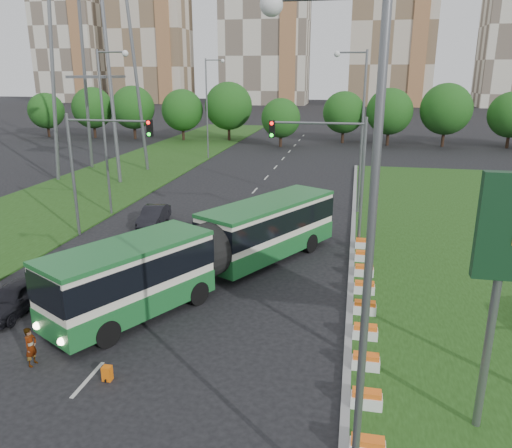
% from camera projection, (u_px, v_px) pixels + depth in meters
% --- Properties ---
extents(ground, '(360.00, 360.00, 0.00)m').
position_uv_depth(ground, '(215.00, 311.00, 22.83)').
color(ground, black).
rests_on(ground, ground).
extents(grass_median, '(14.00, 60.00, 0.15)m').
position_uv_depth(grass_median, '(478.00, 266.00, 27.87)').
color(grass_median, '#1E3E11').
rests_on(grass_median, ground).
extents(median_kerb, '(0.30, 60.00, 0.18)m').
position_uv_depth(median_kerb, '(352.00, 257.00, 29.17)').
color(median_kerb, gray).
rests_on(median_kerb, ground).
extents(left_verge, '(12.00, 110.00, 0.10)m').
position_uv_depth(left_verge, '(109.00, 181.00, 49.63)').
color(left_verge, '#1E3E11').
rests_on(left_verge, ground).
extents(lane_markings, '(0.20, 100.00, 0.01)m').
position_uv_depth(lane_markings, '(245.00, 201.00, 42.14)').
color(lane_markings, '#B9B8B1').
rests_on(lane_markings, ground).
extents(flower_planters, '(1.10, 18.10, 0.60)m').
position_uv_depth(flower_planters, '(365.00, 307.00, 22.19)').
color(flower_planters, white).
rests_on(flower_planters, grass_median).
extents(traffic_mast_median, '(5.76, 0.32, 8.00)m').
position_uv_depth(traffic_mast_median, '(336.00, 162.00, 29.74)').
color(traffic_mast_median, slate).
rests_on(traffic_mast_median, ground).
extents(traffic_mast_left, '(5.76, 0.32, 8.00)m').
position_uv_depth(traffic_mast_left, '(94.00, 156.00, 31.64)').
color(traffic_mast_left, slate).
rests_on(traffic_mast_left, ground).
extents(street_lamps, '(36.00, 60.00, 12.00)m').
position_uv_depth(street_lamps, '(210.00, 147.00, 31.01)').
color(street_lamps, slate).
rests_on(street_lamps, ground).
extents(tree_line, '(120.00, 8.00, 9.00)m').
position_uv_depth(tree_line, '(387.00, 115.00, 71.20)').
color(tree_line, '#154913').
rests_on(tree_line, ground).
extents(apartment_tower_west, '(26.00, 15.00, 48.00)m').
position_uv_depth(apartment_tower_west, '(149.00, 30.00, 168.61)').
color(apartment_tower_west, beige).
rests_on(apartment_tower_west, ground).
extents(apartment_tower_cwest, '(28.00, 15.00, 52.00)m').
position_uv_depth(apartment_tower_cwest, '(265.00, 21.00, 160.52)').
color(apartment_tower_cwest, beige).
rests_on(apartment_tower_cwest, ground).
extents(apartment_tower_ceast, '(25.00, 15.00, 50.00)m').
position_uv_depth(apartment_tower_ceast, '(393.00, 22.00, 153.31)').
color(apartment_tower_ceast, beige).
rests_on(apartment_tower_ceast, ground).
extents(midrise_west, '(22.00, 14.00, 36.00)m').
position_uv_depth(midrise_west, '(70.00, 49.00, 175.99)').
color(midrise_west, beige).
rests_on(midrise_west, ground).
extents(articulated_bus, '(2.83, 18.15, 2.99)m').
position_uv_depth(articulated_bus, '(208.00, 247.00, 25.76)').
color(articulated_bus, silver).
rests_on(articulated_bus, ground).
extents(car_left_near, '(1.69, 4.11, 1.40)m').
position_uv_depth(car_left_near, '(14.00, 298.00, 22.60)').
color(car_left_near, black).
rests_on(car_left_near, ground).
extents(car_left_far, '(1.87, 4.27, 1.37)m').
position_uv_depth(car_left_far, '(154.00, 216.00, 35.42)').
color(car_left_far, black).
rests_on(car_left_far, ground).
extents(pedestrian, '(0.39, 0.57, 1.53)m').
position_uv_depth(pedestrian, '(31.00, 347.00, 18.44)').
color(pedestrian, gray).
rests_on(pedestrian, ground).
extents(shopping_trolley, '(0.32, 0.34, 0.55)m').
position_uv_depth(shopping_trolley, '(107.00, 373.00, 17.65)').
color(shopping_trolley, orange).
rests_on(shopping_trolley, ground).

